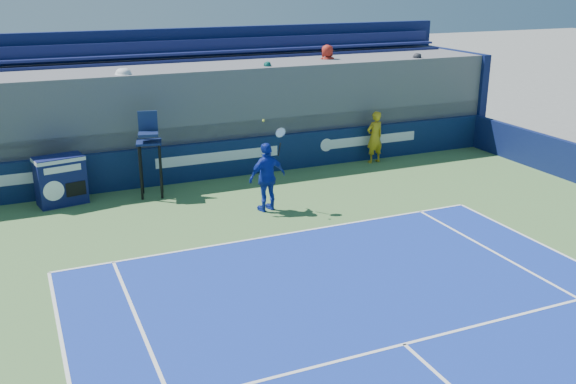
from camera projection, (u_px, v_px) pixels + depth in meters
name	position (u px, v px, depth m)	size (l,w,h in m)	color
ball_person	(375.00, 137.00, 21.90)	(0.65, 0.43, 1.78)	gold
back_hoarding	(218.00, 160.00, 20.30)	(20.40, 0.21, 1.20)	#0C1B43
match_clock	(61.00, 179.00, 17.88)	(1.43, 0.95, 1.40)	#0E154A
umpire_chair	(149.00, 145.00, 18.33)	(0.84, 0.84, 2.48)	black
tennis_player	(267.00, 177.00, 17.32)	(1.19, 0.68, 2.57)	#142AA2
stadium_seating	(199.00, 110.00, 21.69)	(21.00, 4.05, 4.40)	#545459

